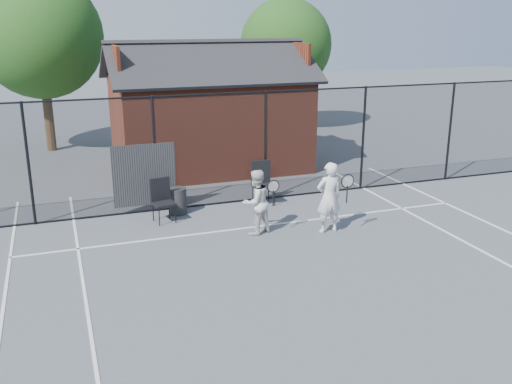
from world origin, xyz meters
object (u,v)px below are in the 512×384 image
object	(u,v)px
chair_right	(264,184)
waste_bin	(178,201)
clubhouse	(209,120)
player_front	(329,197)
player_back	(256,202)
chair_left	(164,202)

from	to	relation	value
chair_right	waste_bin	world-z (taller)	chair_right
clubhouse	chair_right	xyz separation A→B (m)	(0.30, -4.40, -1.04)
player_front	player_back	world-z (taller)	player_front
clubhouse	chair_left	world-z (taller)	clubhouse
player_front	chair_left	bearing A→B (deg)	150.60
clubhouse	waste_bin	world-z (taller)	clubhouse
chair_right	player_front	bearing A→B (deg)	-74.57
player_back	chair_left	world-z (taller)	player_back
chair_left	waste_bin	size ratio (longest dim) A/B	1.55
clubhouse	player_back	bearing A→B (deg)	-95.62
player_back	waste_bin	world-z (taller)	player_back
clubhouse	chair_left	bearing A→B (deg)	-116.97
clubhouse	waste_bin	xyz separation A→B (m)	(-2.05, -4.40, -1.27)
player_back	chair_left	distance (m)	2.40
chair_left	chair_right	size ratio (longest dim) A/B	0.93
player_front	chair_right	bearing A→B (deg)	105.78
player_back	chair_right	distance (m)	2.21
clubhouse	chair_right	bearing A→B (deg)	-86.08
clubhouse	chair_right	distance (m)	4.53
player_front	chair_left	xyz separation A→B (m)	(-3.49, 1.97, -0.32)
player_back	waste_bin	xyz separation A→B (m)	(-1.42, 1.99, -0.43)
clubhouse	player_back	distance (m)	6.48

